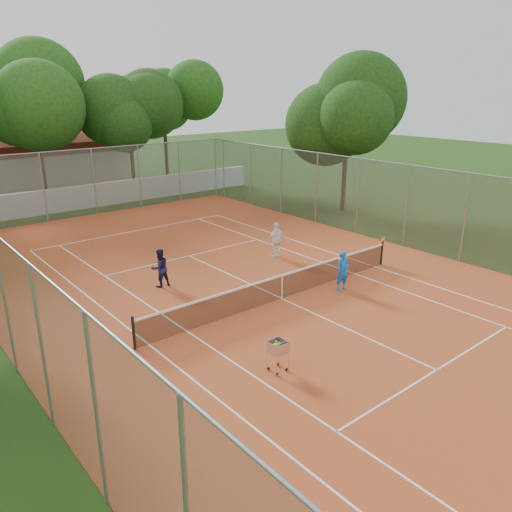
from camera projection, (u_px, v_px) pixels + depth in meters
ground at (282, 299)px, 18.52m from camera, size 120.00×120.00×0.00m
court_pad at (282, 299)px, 18.52m from camera, size 18.00×34.00×0.02m
court_lines at (282, 299)px, 18.51m from camera, size 10.98×23.78×0.01m
tennis_net at (282, 286)px, 18.36m from camera, size 11.88×0.10×0.98m
perimeter_fence at (283, 248)px, 17.88m from camera, size 18.00×34.00×4.00m
boundary_wall at (84, 197)px, 32.17m from camera, size 26.00×0.30×1.50m
clubhouse at (6, 160)px, 37.81m from camera, size 16.40×9.00×4.40m
tropical_trees at (60, 126)px, 33.00m from camera, size 29.00×19.00×10.00m
player_near at (343, 271)px, 19.08m from camera, size 0.63×0.47×1.57m
player_far_left at (160, 268)px, 19.44m from camera, size 0.75×0.59×1.53m
player_far_right at (277, 240)px, 22.74m from camera, size 0.99×0.44×1.66m
ball_hopper at (278, 355)px, 13.66m from camera, size 0.56×0.56×0.98m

